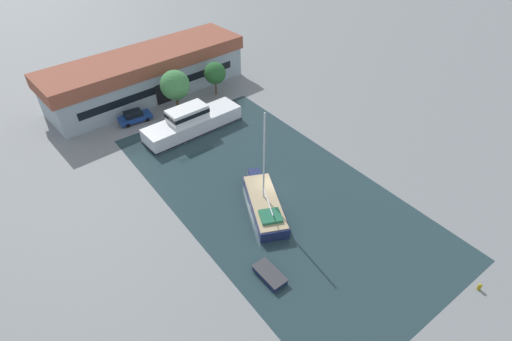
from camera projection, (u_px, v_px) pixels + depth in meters
The scene contains 10 objects.
ground_plane at pixel (272, 191), 43.85m from camera, with size 440.00×440.00×0.00m, color gray.
water_canal at pixel (272, 191), 43.84m from camera, with size 20.49×39.47×0.01m, color #23383D.
warehouse_building at pixel (147, 74), 59.64m from camera, with size 31.01×10.90×6.35m.
quay_tree_near_building at pixel (175, 85), 54.72m from camera, with size 4.09×4.09×6.18m.
quay_tree_by_water at pixel (215, 73), 59.11m from camera, with size 3.27×3.27×5.13m.
parked_car at pixel (135, 117), 54.57m from camera, with size 4.53×2.07×1.64m.
sailboat_moored at pixel (264, 203), 41.27m from camera, with size 6.34×9.99×11.23m.
motor_cruiser at pixel (192, 122), 52.48m from camera, with size 13.76×4.50×3.64m.
small_dinghy at pixel (270, 275), 34.83m from camera, with size 1.67×3.23×0.58m.
mooring_bollard at pixel (480, 287), 33.79m from camera, with size 0.33×0.33×0.70m.
Camera 1 is at (-21.14, -25.15, 29.18)m, focal length 28.00 mm.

